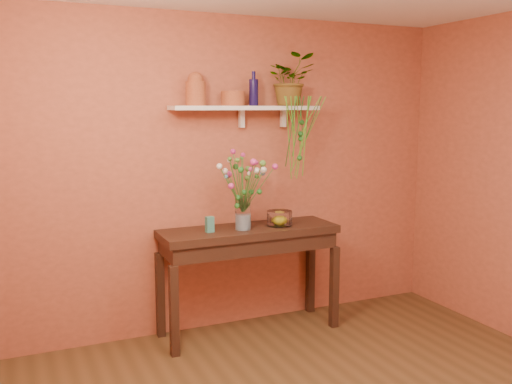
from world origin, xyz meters
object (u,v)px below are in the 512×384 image
(glass_vase, at_px, (243,216))
(glass_bowl, at_px, (279,219))
(sideboard, at_px, (249,243))
(bouquet, at_px, (245,176))
(blue_bottle, at_px, (254,92))
(spider_plant, at_px, (290,80))
(terracotta_jug, at_px, (196,90))

(glass_vase, bearing_deg, glass_bowl, 2.61)
(sideboard, distance_m, glass_vase, 0.26)
(glass_bowl, bearing_deg, sideboard, 172.77)
(sideboard, xyz_separation_m, bouquet, (-0.06, -0.07, 0.59))
(blue_bottle, bearing_deg, spider_plant, 4.58)
(blue_bottle, relative_size, glass_vase, 1.06)
(sideboard, xyz_separation_m, glass_bowl, (0.27, -0.03, 0.19))
(sideboard, distance_m, blue_bottle, 1.28)
(sideboard, height_order, glass_vase, glass_vase)
(terracotta_jug, xyz_separation_m, glass_bowl, (0.68, -0.16, -1.09))
(glass_vase, bearing_deg, blue_bottle, 45.49)
(terracotta_jug, xyz_separation_m, glass_vase, (0.34, -0.17, -1.03))
(glass_vase, height_order, bouquet, bouquet)
(sideboard, bearing_deg, spider_plant, 18.89)
(spider_plant, xyz_separation_m, glass_bowl, (-0.20, -0.19, -1.18))
(blue_bottle, bearing_deg, terracotta_jug, -179.10)
(spider_plant, bearing_deg, terracotta_jug, -177.58)
(bouquet, bearing_deg, blue_bottle, 50.21)
(glass_vase, bearing_deg, spider_plant, 21.18)
(sideboard, height_order, blue_bottle, blue_bottle)
(terracotta_jug, bearing_deg, spider_plant, 2.42)
(blue_bottle, bearing_deg, glass_bowl, -44.39)
(blue_bottle, relative_size, glass_bowl, 1.34)
(bouquet, bearing_deg, glass_vase, 126.63)
(spider_plant, bearing_deg, glass_bowl, -135.22)
(blue_bottle, bearing_deg, sideboard, -128.19)
(terracotta_jug, relative_size, bouquet, 0.52)
(spider_plant, bearing_deg, bouquet, -156.76)
(glass_vase, relative_size, glass_bowl, 1.26)
(terracotta_jug, xyz_separation_m, spider_plant, (0.88, 0.04, 0.10))
(spider_plant, height_order, bouquet, spider_plant)
(terracotta_jug, height_order, glass_bowl, terracotta_jug)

